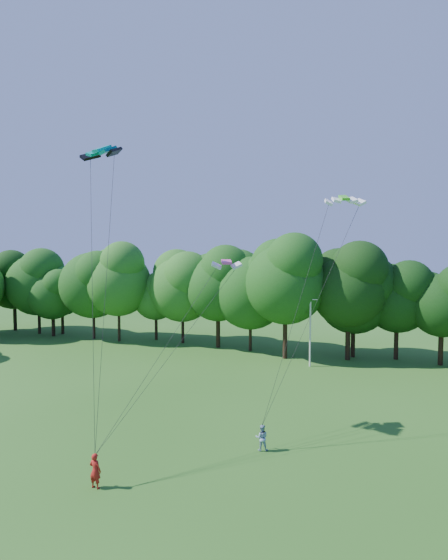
% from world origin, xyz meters
% --- Properties ---
extents(ground, '(160.00, 160.00, 0.00)m').
position_xyz_m(ground, '(0.00, 0.00, 0.00)').
color(ground, '#245617').
rests_on(ground, ground).
extents(utility_pole, '(1.41, 0.38, 7.13)m').
position_xyz_m(utility_pole, '(4.42, 31.40, 3.69)').
color(utility_pole, silver).
rests_on(utility_pole, ground).
extents(kite_flyer_left, '(0.67, 0.46, 1.78)m').
position_xyz_m(kite_flyer_left, '(-2.38, 4.30, 0.89)').
color(kite_flyer_left, '#B11B16').
rests_on(kite_flyer_left, ground).
extents(kite_flyer_right, '(0.87, 0.75, 1.55)m').
position_xyz_m(kite_flyer_right, '(4.43, 11.06, 0.78)').
color(kite_flyer_right, '#8FAAC7').
rests_on(kite_flyer_right, ground).
extents(kite_teal, '(2.94, 1.81, 0.66)m').
position_xyz_m(kite_teal, '(-5.84, 10.37, 18.26)').
color(kite_teal, '#048B87').
rests_on(kite_teal, ground).
extents(kite_green, '(2.73, 1.84, 0.50)m').
position_xyz_m(kite_green, '(8.58, 16.13, 15.29)').
color(kite_green, '#40C91E').
rests_on(kite_green, ground).
extents(kite_pink, '(2.18, 1.68, 0.33)m').
position_xyz_m(kite_pink, '(1.35, 13.61, 11.12)').
color(kite_pink, '#F143AC').
rests_on(kite_pink, ground).
extents(tree_back_west, '(6.98, 6.98, 10.15)m').
position_xyz_m(tree_back_west, '(-32.03, 38.05, 6.34)').
color(tree_back_west, '#332314').
rests_on(tree_back_west, ground).
extents(tree_back_center, '(8.91, 8.91, 12.97)m').
position_xyz_m(tree_back_center, '(7.93, 35.63, 8.10)').
color(tree_back_center, black).
rests_on(tree_back_center, ground).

